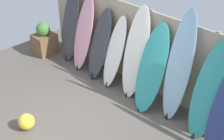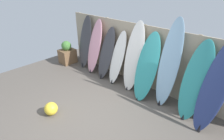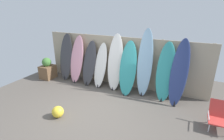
% 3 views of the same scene
% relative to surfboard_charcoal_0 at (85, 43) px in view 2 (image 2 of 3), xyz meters
% --- Properties ---
extents(ground, '(7.68, 7.68, 0.00)m').
position_rel_surfboard_charcoal_0_xyz_m(ground, '(2.16, -1.66, -0.89)').
color(ground, '#5B544C').
extents(fence_back, '(6.08, 0.11, 1.80)m').
position_rel_surfboard_charcoal_0_xyz_m(fence_back, '(2.16, 0.35, 0.01)').
color(fence_back, tan).
rests_on(fence_back, ground).
extents(surfboard_charcoal_0, '(0.57, 0.49, 1.81)m').
position_rel_surfboard_charcoal_0_xyz_m(surfboard_charcoal_0, '(0.00, 0.00, 0.00)').
color(surfboard_charcoal_0, '#38383D').
rests_on(surfboard_charcoal_0, ground).
extents(surfboard_pink_1, '(0.60, 0.61, 1.77)m').
position_rel_surfboard_charcoal_0_xyz_m(surfboard_pink_1, '(0.54, -0.04, -0.01)').
color(surfboard_pink_1, pink).
rests_on(surfboard_pink_1, ground).
extents(surfboard_charcoal_2, '(0.54, 0.64, 1.61)m').
position_rel_surfboard_charcoal_0_xyz_m(surfboard_charcoal_2, '(1.10, -0.04, -0.09)').
color(surfboard_charcoal_2, '#38383D').
rests_on(surfboard_charcoal_2, ground).
extents(surfboard_white_3, '(0.48, 0.60, 1.57)m').
position_rel_surfboard_charcoal_0_xyz_m(surfboard_white_3, '(1.57, -0.04, -0.12)').
color(surfboard_white_3, white).
rests_on(surfboard_white_3, ground).
extents(surfboard_white_4, '(0.59, 0.61, 1.93)m').
position_rel_surfboard_charcoal_0_xyz_m(surfboard_white_4, '(2.13, -0.00, 0.07)').
color(surfboard_white_4, white).
rests_on(surfboard_white_4, ground).
extents(surfboard_teal_5, '(0.65, 0.81, 1.73)m').
position_rel_surfboard_charcoal_0_xyz_m(surfboard_teal_5, '(2.64, -0.11, -0.03)').
color(surfboard_teal_5, teal).
rests_on(surfboard_teal_5, ground).
extents(surfboard_skyblue_6, '(0.51, 0.52, 2.16)m').
position_rel_surfboard_charcoal_0_xyz_m(surfboard_skyblue_6, '(3.17, -0.01, 0.18)').
color(surfboard_skyblue_6, '#8CB7D6').
rests_on(surfboard_skyblue_6, ground).
extents(surfboard_teal_7, '(0.56, 0.66, 1.80)m').
position_rel_surfboard_charcoal_0_xyz_m(surfboard_teal_7, '(3.83, -0.04, 0.00)').
color(surfboard_teal_7, teal).
rests_on(surfboard_teal_7, ground).
extents(surfboard_navy_8, '(0.56, 0.79, 1.93)m').
position_rel_surfboard_charcoal_0_xyz_m(surfboard_navy_8, '(4.23, -0.12, 0.07)').
color(surfboard_navy_8, navy).
rests_on(surfboard_navy_8, ground).
extents(planter_box, '(0.48, 0.55, 0.86)m').
position_rel_surfboard_charcoal_0_xyz_m(planter_box, '(-0.73, -0.32, -0.52)').
color(planter_box, brown).
rests_on(planter_box, ground).
extents(beach_ball, '(0.31, 0.31, 0.31)m').
position_rel_surfboard_charcoal_0_xyz_m(beach_ball, '(1.48, -2.28, -0.73)').
color(beach_ball, yellow).
rests_on(beach_ball, ground).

